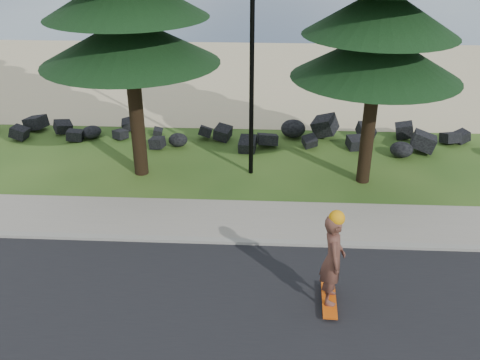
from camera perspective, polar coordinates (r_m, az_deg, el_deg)
The scene contains 8 objects.
ground at distance 14.39m, azimuth 0.71°, elevation -4.81°, with size 160.00×160.00×0.00m, color #254916.
road at distance 10.81m, azimuth -0.32°, elevation -17.36°, with size 160.00×7.00×0.02m, color black.
kerb at distance 13.60m, azimuth 0.56°, elevation -6.62°, with size 160.00×0.20×0.10m, color gray.
sidewalk at distance 14.54m, azimuth 0.75°, elevation -4.26°, with size 160.00×2.00×0.08m, color gray.
beach_sand at distance 27.78m, azimuth 1.97°, elevation 11.08°, with size 160.00×15.00×0.01m, color #D4BB8D.
seawall_boulders at distance 19.37m, azimuth 1.40°, elevation 3.91°, with size 60.00×2.40×1.10m, color black, non-canonical shape.
lamp_post at distance 15.82m, azimuth 1.30°, elevation 14.37°, with size 0.25×0.14×8.14m.
skateboarder at distance 11.23m, azimuth 9.87°, elevation -8.38°, with size 0.52×1.24×2.28m.
Camera 1 is at (0.46, -12.24, 7.55)m, focal length 40.00 mm.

